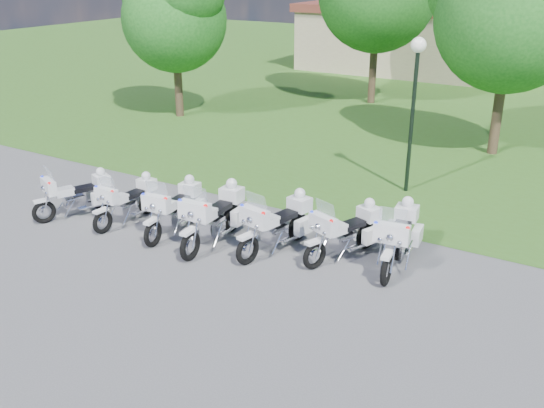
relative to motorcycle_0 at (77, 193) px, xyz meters
The scene contains 13 objects.
ground 6.33m from the motorcycle_0, ahead, with size 100.00×100.00×0.00m, color #515156.
grass_lawn 27.99m from the motorcycle_0, 77.01° to the left, with size 100.00×48.00×0.01m, color #37621F.
motorcycle_0 is the anchor object (origin of this frame).
motorcycle_1 1.57m from the motorcycle_0, 14.81° to the left, with size 0.80×2.24×1.51m.
motorcycle_2 3.06m from the motorcycle_0, 10.35° to the left, with size 0.94×2.41×1.62m.
motorcycle_3 4.34m from the motorcycle_0, ahead, with size 0.94×2.64×1.77m.
motorcycle_4 5.94m from the motorcycle_0, ahead, with size 1.16×2.50×1.70m.
motorcycle_5 7.59m from the motorcycle_0, 11.48° to the left, with size 1.32×2.29×1.61m.
motorcycle_6 8.81m from the motorcycle_0, 11.64° to the left, with size 1.04×2.55×1.72m.
lamp_post 10.11m from the motorcycle_0, 42.54° to the left, with size 0.44×0.44×4.63m.
tree_0 12.41m from the motorcycle_0, 115.52° to the left, with size 5.31×4.53×7.08m.
tree_2 15.44m from the motorcycle_0, 54.73° to the left, with size 6.01×5.13×8.02m.
building_west 28.30m from the motorcycle_0, 89.41° to the left, with size 14.56×8.32×4.10m.
Camera 1 is at (6.39, -10.84, 6.62)m, focal length 40.00 mm.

